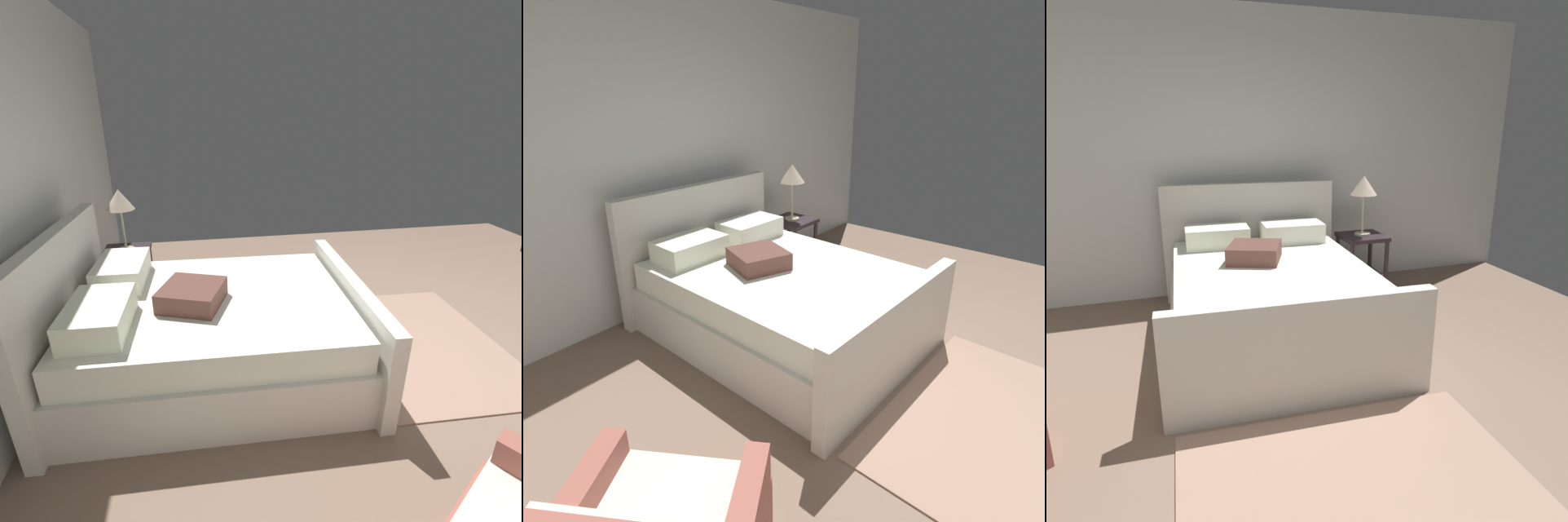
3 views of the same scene
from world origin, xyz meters
TOP-DOWN VIEW (x-y plane):
  - ground_plane at (0.00, 0.00)m, footprint 5.93×6.24m
  - wall_back at (0.00, 3.18)m, footprint 6.05×0.12m
  - bed at (-0.12, 1.94)m, footprint 1.78×2.24m
  - nightstand_right at (1.03, 2.67)m, footprint 0.44×0.44m
  - table_lamp_right at (1.03, 2.67)m, footprint 0.26×0.26m
  - area_rug at (-0.13, 0.12)m, footprint 1.77×1.34m

SIDE VIEW (x-z plane):
  - ground_plane at x=0.00m, z-range -0.02..0.00m
  - area_rug at x=-0.13m, z-range 0.00..0.01m
  - bed at x=-0.12m, z-range -0.22..0.92m
  - nightstand_right at x=1.03m, z-range 0.10..0.70m
  - table_lamp_right at x=1.03m, z-range 0.78..1.38m
  - wall_back at x=0.00m, z-range 0.00..2.76m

